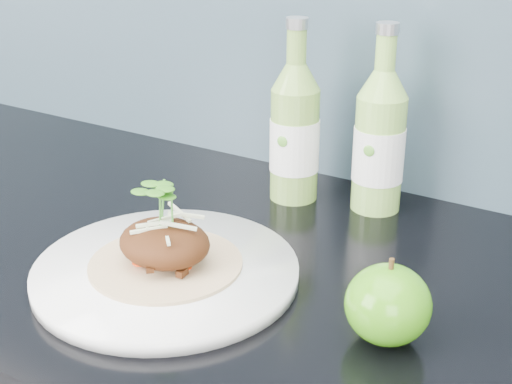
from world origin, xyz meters
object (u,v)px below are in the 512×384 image
at_px(dinner_plate, 166,271).
at_px(cider_bottle_right, 379,142).
at_px(cider_bottle_left, 295,133).
at_px(green_apple, 388,304).

bearing_deg(dinner_plate, cider_bottle_right, 67.47).
xyz_separation_m(cider_bottle_left, cider_bottle_right, (0.11, 0.03, 0.00)).
bearing_deg(dinner_plate, cider_bottle_left, 87.49).
bearing_deg(cider_bottle_left, cider_bottle_right, 7.52).
height_order(dinner_plate, green_apple, green_apple).
distance_m(dinner_plate, green_apple, 0.25).
bearing_deg(cider_bottle_right, green_apple, -66.12).
height_order(green_apple, cider_bottle_left, cider_bottle_left).
height_order(green_apple, cider_bottle_right, cider_bottle_right).
bearing_deg(cider_bottle_left, green_apple, -52.32).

